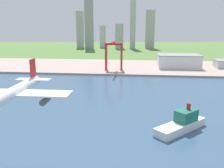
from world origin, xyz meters
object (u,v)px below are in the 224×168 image
port_crane_red (114,49)px  warehouse_main (179,61)px  airplane_landing (13,93)px  ferry_boat (182,123)px

port_crane_red → warehouse_main: size_ratio=0.76×
airplane_landing → port_crane_red: 271.04m
ferry_boat → warehouse_main: 234.76m
airplane_landing → warehouse_main: (104.57, 303.84, -29.44)m
warehouse_main → ferry_boat: bearing=-97.8°
port_crane_red → ferry_boat: bearing=-72.1°
ferry_boat → warehouse_main: bearing=82.2°
ferry_boat → port_crane_red: 211.34m
airplane_landing → ferry_boat: size_ratio=1.25×
airplane_landing → port_crane_red: (8.45, 270.74, -9.52)m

